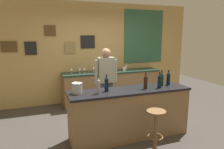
{
  "coord_description": "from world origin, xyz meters",
  "views": [
    {
      "loc": [
        -1.59,
        -3.77,
        1.91
      ],
      "look_at": [
        -0.04,
        0.45,
        1.05
      ],
      "focal_mm": 33.38,
      "sensor_mm": 36.0,
      "label": 1
    }
  ],
  "objects_px": {
    "wine_glass_c": "(85,69)",
    "wine_glass_e": "(126,66)",
    "wine_glass_a": "(71,69)",
    "bar_stool": "(156,123)",
    "wine_bottle_b": "(107,84)",
    "coffee_mug": "(124,69)",
    "wine_bottle_a": "(98,86)",
    "ice_bucket": "(77,88)",
    "wine_bottle_c": "(146,82)",
    "wine_glass_d": "(94,68)",
    "bartender": "(106,79)",
    "wine_bottle_e": "(162,79)",
    "wine_bottle_d": "(159,81)",
    "wine_glass_b": "(80,69)"
  },
  "relations": [
    {
      "from": "wine_glass_d",
      "to": "coffee_mug",
      "type": "bearing_deg",
      "value": -9.28
    },
    {
      "from": "bartender",
      "to": "wine_bottle_b",
      "type": "xyz_separation_m",
      "value": [
        -0.31,
        -0.95,
        0.12
      ]
    },
    {
      "from": "wine_bottle_c",
      "to": "wine_glass_a",
      "type": "distance_m",
      "value": 2.37
    },
    {
      "from": "wine_bottle_a",
      "to": "wine_glass_e",
      "type": "relative_size",
      "value": 1.97
    },
    {
      "from": "bar_stool",
      "to": "wine_glass_b",
      "type": "relative_size",
      "value": 4.39
    },
    {
      "from": "wine_glass_b",
      "to": "wine_bottle_e",
      "type": "bearing_deg",
      "value": -58.45
    },
    {
      "from": "wine_bottle_b",
      "to": "coffee_mug",
      "type": "height_order",
      "value": "wine_bottle_b"
    },
    {
      "from": "wine_bottle_e",
      "to": "wine_glass_b",
      "type": "xyz_separation_m",
      "value": [
        -1.23,
        2.0,
        -0.05
      ]
    },
    {
      "from": "wine_bottle_c",
      "to": "wine_glass_c",
      "type": "bearing_deg",
      "value": 107.87
    },
    {
      "from": "wine_bottle_a",
      "to": "ice_bucket",
      "type": "xyz_separation_m",
      "value": [
        -0.33,
        0.13,
        -0.04
      ]
    },
    {
      "from": "bar_stool",
      "to": "wine_bottle_d",
      "type": "xyz_separation_m",
      "value": [
        0.35,
        0.48,
        0.6
      ]
    },
    {
      "from": "wine_glass_c",
      "to": "wine_glass_e",
      "type": "xyz_separation_m",
      "value": [
        1.26,
        0.09,
        0.0
      ]
    },
    {
      "from": "ice_bucket",
      "to": "wine_bottle_b",
      "type": "bearing_deg",
      "value": -5.06
    },
    {
      "from": "wine_bottle_b",
      "to": "wine_glass_d",
      "type": "height_order",
      "value": "wine_bottle_b"
    },
    {
      "from": "ice_bucket",
      "to": "wine_glass_d",
      "type": "height_order",
      "value": "ice_bucket"
    },
    {
      "from": "bartender",
      "to": "wine_bottle_e",
      "type": "xyz_separation_m",
      "value": [
        0.85,
        -0.92,
        0.12
      ]
    },
    {
      "from": "bar_stool",
      "to": "ice_bucket",
      "type": "bearing_deg",
      "value": 151.44
    },
    {
      "from": "wine_glass_d",
      "to": "wine_glass_e",
      "type": "height_order",
      "value": "same"
    },
    {
      "from": "wine_glass_a",
      "to": "bar_stool",
      "type": "bearing_deg",
      "value": -70.42
    },
    {
      "from": "wine_bottle_b",
      "to": "wine_bottle_d",
      "type": "height_order",
      "value": "same"
    },
    {
      "from": "wine_glass_c",
      "to": "wine_glass_e",
      "type": "height_order",
      "value": "same"
    },
    {
      "from": "wine_glass_a",
      "to": "wine_glass_e",
      "type": "height_order",
      "value": "same"
    },
    {
      "from": "wine_bottle_e",
      "to": "coffee_mug",
      "type": "xyz_separation_m",
      "value": [
        0.04,
        1.92,
        -0.11
      ]
    },
    {
      "from": "wine_bottle_d",
      "to": "wine_glass_d",
      "type": "relative_size",
      "value": 1.97
    },
    {
      "from": "wine_bottle_c",
      "to": "coffee_mug",
      "type": "height_order",
      "value": "wine_bottle_c"
    },
    {
      "from": "wine_bottle_b",
      "to": "wine_glass_d",
      "type": "xyz_separation_m",
      "value": [
        0.33,
        2.09,
        -0.05
      ]
    },
    {
      "from": "wine_bottle_c",
      "to": "ice_bucket",
      "type": "height_order",
      "value": "wine_bottle_c"
    },
    {
      "from": "wine_glass_d",
      "to": "wine_glass_c",
      "type": "bearing_deg",
      "value": -166.52
    },
    {
      "from": "wine_bottle_d",
      "to": "wine_glass_b",
      "type": "relative_size",
      "value": 1.97
    },
    {
      "from": "coffee_mug",
      "to": "wine_bottle_d",
      "type": "bearing_deg",
      "value": -94.84
    },
    {
      "from": "wine_glass_d",
      "to": "wine_glass_e",
      "type": "distance_m",
      "value": 0.99
    },
    {
      "from": "ice_bucket",
      "to": "wine_glass_b",
      "type": "relative_size",
      "value": 1.21
    },
    {
      "from": "wine_bottle_b",
      "to": "wine_glass_a",
      "type": "height_order",
      "value": "wine_bottle_b"
    },
    {
      "from": "wine_bottle_a",
      "to": "coffee_mug",
      "type": "relative_size",
      "value": 2.45
    },
    {
      "from": "wine_bottle_a",
      "to": "coffee_mug",
      "type": "height_order",
      "value": "wine_bottle_a"
    },
    {
      "from": "bar_stool",
      "to": "wine_glass_c",
      "type": "height_order",
      "value": "wine_glass_c"
    },
    {
      "from": "ice_bucket",
      "to": "wine_bottle_c",
      "type": "bearing_deg",
      "value": -5.41
    },
    {
      "from": "wine_glass_a",
      "to": "wine_glass_e",
      "type": "xyz_separation_m",
      "value": [
        1.6,
        0.05,
        0.0
      ]
    },
    {
      "from": "bartender",
      "to": "wine_bottle_e",
      "type": "bearing_deg",
      "value": -47.37
    },
    {
      "from": "wine_glass_a",
      "to": "wine_bottle_c",
      "type": "bearing_deg",
      "value": -64.44
    },
    {
      "from": "ice_bucket",
      "to": "coffee_mug",
      "type": "relative_size",
      "value": 1.5
    },
    {
      "from": "wine_bottle_b",
      "to": "wine_bottle_c",
      "type": "distance_m",
      "value": 0.74
    },
    {
      "from": "wine_glass_c",
      "to": "wine_glass_d",
      "type": "height_order",
      "value": "same"
    },
    {
      "from": "bar_stool",
      "to": "wine_glass_c",
      "type": "xyz_separation_m",
      "value": [
        -0.6,
        2.62,
        0.55
      ]
    },
    {
      "from": "wine_glass_b",
      "to": "bartender",
      "type": "bearing_deg",
      "value": -70.59
    },
    {
      "from": "wine_bottle_c",
      "to": "wine_glass_a",
      "type": "relative_size",
      "value": 1.97
    },
    {
      "from": "wine_bottle_a",
      "to": "wine_glass_a",
      "type": "bearing_deg",
      "value": 92.78
    },
    {
      "from": "wine_bottle_d",
      "to": "ice_bucket",
      "type": "distance_m",
      "value": 1.54
    },
    {
      "from": "wine_bottle_c",
      "to": "wine_glass_b",
      "type": "xyz_separation_m",
      "value": [
        -0.81,
        2.1,
        -0.05
      ]
    },
    {
      "from": "bartender",
      "to": "bar_stool",
      "type": "relative_size",
      "value": 2.38
    }
  ]
}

